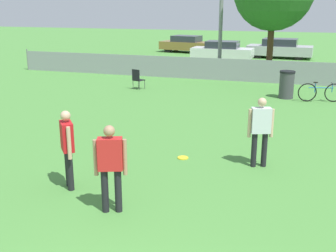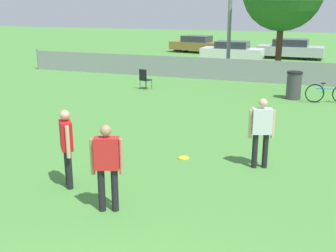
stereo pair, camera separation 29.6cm
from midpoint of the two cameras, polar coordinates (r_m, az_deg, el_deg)
name	(u,v)px [view 2 (the right image)]	position (r m, az deg, el deg)	size (l,w,h in m)	color
fence_backline	(276,72)	(21.13, 14.77, 7.07)	(27.51, 0.07, 1.21)	gray
player_receiver_white	(261,128)	(9.88, 13.38, -0.29)	(0.57, 0.36, 1.65)	black
player_defender_red	(107,162)	(7.63, -7.16, -4.87)	(0.57, 0.36, 1.65)	black
player_thrower_red	(67,143)	(8.80, -12.64, -2.26)	(0.45, 0.48, 1.65)	black
frisbee_disc	(184,158)	(10.49, 2.98, -4.34)	(0.27, 0.27, 0.03)	yellow
folding_chair_sideline	(145,78)	(19.04, -2.75, 6.50)	(0.53, 0.53, 0.91)	#333338
bicycle_sideline	(328,93)	(17.52, 21.34, 4.15)	(1.71, 0.56, 0.78)	black
trash_bin	(294,85)	(17.75, 17.15, 5.29)	(0.61, 0.61, 1.12)	#3F3F44
parked_car_tan	(197,44)	(34.18, 4.15, 11.01)	(4.34, 2.35, 1.33)	black
parked_car_white	(232,51)	(29.63, 8.96, 10.01)	(4.19, 1.76, 1.29)	black
parked_car_silver	(290,49)	(31.52, 16.52, 9.99)	(4.58, 2.04, 1.36)	black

